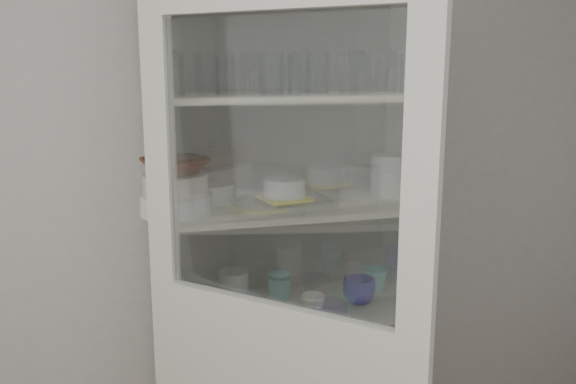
{
  "coord_description": "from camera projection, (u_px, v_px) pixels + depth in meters",
  "views": [
    {
      "loc": [
        -0.37,
        -0.84,
        1.77
      ],
      "look_at": [
        0.2,
        1.27,
        1.3
      ],
      "focal_mm": 38.0,
      "sensor_mm": 36.0,
      "label": 1
    }
  ],
  "objects": [
    {
      "name": "tumbler_10",
      "position": [
        269.0,
        73.0,
        2.13
      ],
      "size": [
        0.07,
        0.07,
        0.14
      ],
      "primitive_type": "cylinder",
      "rotation": [
        0.0,
        0.0,
        -0.02
      ],
      "color": "silver",
      "rests_on": "shelf_glass"
    },
    {
      "name": "cupboard_door",
      "position": [
        276.0,
        377.0,
        1.77
      ],
      "size": [
        0.67,
        0.66,
        2.0
      ],
      "rotation": [
        0.0,
        0.0,
        -0.78
      ],
      "color": "#B9BCAA",
      "rests_on": "floor"
    },
    {
      "name": "tumbler_12",
      "position": [
        318.0,
        71.0,
        2.15
      ],
      "size": [
        0.08,
        0.08,
        0.15
      ],
      "primitive_type": "cylinder",
      "color": "silver",
      "rests_on": "shelf_glass"
    },
    {
      "name": "tumbler_13",
      "position": [
        349.0,
        76.0,
        2.05
      ],
      "size": [
        0.06,
        0.06,
        0.13
      ],
      "primitive_type": "cylinder",
      "color": "silver",
      "rests_on": "shelf_glass"
    },
    {
      "name": "tumbler_6",
      "position": [
        410.0,
        74.0,
        2.13
      ],
      "size": [
        0.08,
        0.08,
        0.14
      ],
      "primitive_type": "cylinder",
      "rotation": [
        0.0,
        0.0,
        0.16
      ],
      "color": "silver",
      "rests_on": "shelf_glass"
    },
    {
      "name": "goblet_2",
      "position": [
        358.0,
        69.0,
        2.29
      ],
      "size": [
        0.08,
        0.08,
        0.17
      ],
      "primitive_type": null,
      "color": "silver",
      "rests_on": "shelf_glass"
    },
    {
      "name": "tumbler_4",
      "position": [
        299.0,
        74.0,
        2.03
      ],
      "size": [
        0.08,
        0.08,
        0.14
      ],
      "primitive_type": "cylinder",
      "rotation": [
        0.0,
        0.0,
        0.24
      ],
      "color": "silver",
      "rests_on": "shelf_glass"
    },
    {
      "name": "tumbler_9",
      "position": [
        288.0,
        75.0,
        2.17
      ],
      "size": [
        0.09,
        0.09,
        0.13
      ],
      "primitive_type": "cylinder",
      "rotation": [
        0.0,
        0.0,
        -0.44
      ],
      "color": "silver",
      "rests_on": "shelf_glass"
    },
    {
      "name": "mug_teal",
      "position": [
        374.0,
        280.0,
        2.45
      ],
      "size": [
        0.13,
        0.13,
        0.1
      ],
      "primitive_type": "imported",
      "rotation": [
        0.0,
        0.0,
        -0.24
      ],
      "color": "teal",
      "rests_on": "shelf_mugs"
    },
    {
      "name": "terracotta_bowl",
      "position": [
        175.0,
        166.0,
        2.05
      ],
      "size": [
        0.28,
        0.28,
        0.05
      ],
      "primitive_type": "imported",
      "rotation": [
        0.0,
        0.0,
        0.31
      ],
      "color": "#542212",
      "rests_on": "cream_bowl"
    },
    {
      "name": "plate_stack_back",
      "position": [
        209.0,
        192.0,
        2.27
      ],
      "size": [
        0.2,
        0.2,
        0.07
      ],
      "primitive_type": "cylinder",
      "color": "silver",
      "rests_on": "shelf_plates"
    },
    {
      "name": "white_canister",
      "position": [
        234.0,
        288.0,
        2.32
      ],
      "size": [
        0.14,
        0.14,
        0.13
      ],
      "primitive_type": "cylinder",
      "rotation": [
        0.0,
        0.0,
        0.31
      ],
      "color": "silver",
      "rests_on": "shelf_mugs"
    },
    {
      "name": "teal_jar",
      "position": [
        279.0,
        286.0,
        2.38
      ],
      "size": [
        0.09,
        0.09,
        0.11
      ],
      "color": "teal",
      "rests_on": "shelf_mugs"
    },
    {
      "name": "white_ramekin",
      "position": [
        285.0,
        187.0,
        2.21
      ],
      "size": [
        0.19,
        0.19,
        0.07
      ],
      "primitive_type": "cylinder",
      "rotation": [
        0.0,
        0.0,
        0.29
      ],
      "color": "silver",
      "rests_on": "yellow_trivet"
    },
    {
      "name": "yellow_trivet",
      "position": [
        285.0,
        198.0,
        2.21
      ],
      "size": [
        0.19,
        0.19,
        0.01
      ],
      "primitive_type": "cube",
      "rotation": [
        0.0,
        0.0,
        0.18
      ],
      "color": "yellow",
      "rests_on": "glass_platter"
    },
    {
      "name": "pantry_cabinet",
      "position": [
        284.0,
        280.0,
        2.37
      ],
      "size": [
        1.0,
        0.45,
        2.1
      ],
      "color": "#B9BCAA",
      "rests_on": "floor"
    },
    {
      "name": "tumbler_5",
      "position": [
        361.0,
        71.0,
        2.1
      ],
      "size": [
        0.08,
        0.08,
        0.16
      ],
      "primitive_type": "cylinder",
      "rotation": [
        0.0,
        0.0,
        0.1
      ],
      "color": "silver",
      "rests_on": "shelf_glass"
    },
    {
      "name": "mug_white",
      "position": [
        313.0,
        306.0,
        2.21
      ],
      "size": [
        0.11,
        0.11,
        0.08
      ],
      "primitive_type": "imported",
      "rotation": [
        0.0,
        0.0,
        -0.28
      ],
      "color": "silver",
      "rests_on": "shelf_mugs"
    },
    {
      "name": "goblet_0",
      "position": [
        168.0,
        68.0,
        2.11
      ],
      "size": [
        0.08,
        0.08,
        0.18
      ],
      "primitive_type": null,
      "color": "silver",
      "rests_on": "shelf_glass"
    },
    {
      "name": "plate_stack_front",
      "position": [
        177.0,
        204.0,
        2.08
      ],
      "size": [
        0.25,
        0.25,
        0.07
      ],
      "primitive_type": "cylinder",
      "color": "silver",
      "rests_on": "shelf_plates"
    },
    {
      "name": "measuring_cups",
      "position": [
        266.0,
        311.0,
        2.23
      ],
      "size": [
        0.09,
        0.09,
        0.04
      ],
      "primitive_type": "cylinder",
      "color": "#A6A6AC",
      "rests_on": "shelf_mugs"
    },
    {
      "name": "glass_platter",
      "position": [
        285.0,
        202.0,
        2.22
      ],
      "size": [
        0.38,
        0.38,
        0.02
      ],
      "primitive_type": "cylinder",
      "rotation": [
        0.0,
        0.0,
        0.08
      ],
      "color": "silver",
      "rests_on": "shelf_plates"
    },
    {
      "name": "tumbler_2",
      "position": [
        298.0,
        73.0,
        2.04
      ],
      "size": [
        0.1,
        0.1,
        0.15
      ],
      "primitive_type": "cylinder",
      "rotation": [
        0.0,
        0.0,
        -0.38
      ],
      "color": "silver",
      "rests_on": "shelf_glass"
    },
    {
      "name": "tumbler_8",
      "position": [
        236.0,
        73.0,
        2.12
      ],
      "size": [
        0.09,
        0.09,
        0.14
      ],
      "primitive_type": "cylinder",
      "rotation": [
        0.0,
        0.0,
        0.31
      ],
      "color": "silver",
      "rests_on": "shelf_glass"
    },
    {
      "name": "goblet_3",
      "position": [
        387.0,
        69.0,
        2.32
      ],
      "size": [
        0.08,
        0.08,
        0.17
      ],
      "primitive_type": null,
      "color": "silver",
      "rests_on": "shelf_glass"
    },
    {
      "name": "tumbler_3",
      "position": [
        272.0,
        73.0,
        1.99
      ],
      "size": [
        0.1,
        0.1,
        0.15
      ],
      "primitive_type": "cylinder",
      "rotation": [
        0.0,
        0.0,
        -0.37
      ],
      "color": "silver",
      "rests_on": "shelf_glass"
    },
    {
      "name": "wall_back",
      "position": [
        224.0,
        184.0,
        2.4
      ],
      "size": [
        3.6,
        0.02,
        2.6
      ],
      "primitive_type": "cube",
      "color": "beige",
      "rests_on": "ground"
    },
    {
      "name": "mug_blue",
      "position": [
        359.0,
        291.0,
        2.34
      ],
      "size": [
        0.16,
        0.16,
        0.1
      ],
      "primitive_type": "imported",
      "rotation": [
        0.0,
        0.0,
        0.29
      ],
      "color": "#060A84",
      "rests_on": "shelf_mugs"
    },
    {
      "name": "tumbler_11",
      "position": [
        318.0,
        71.0,
        2.2
      ],
      "size": [
        0.08,
        0.08,
        0.15
      ],
      "primitive_type": "cylinder",
      "rotation": [
        0.0,
        0.0,
        0.11
      ],
      "color": "silver",
      "rests_on": "shelf_glass"
    },
    {
      "name": "tumbler_7",
      "position": [
        174.0,
        75.0,
        2.06
      ],
      "size": [
        0.08,
        0.08,
        0.13
      ],
      "primitive_type": "cylinder",
      "rotation": [
        0.0,
        0.0,
        0.36
      ],
      "color": "silver",
      "rests_on": "shelf_glass"
    },
    {
      "name": "cream_bowl",
      "position": [
        176.0,
        184.0,
        2.06
      ],
      "size": [
        0.27,
        0.27,
        0.07
      ],
      "primitive_type": "cylinder",
      "rotation": [
        0.0,
        0.0,
        0.27
      ],
      "color": "beige",
      "rests_on": "plate_stack_front"
    },
    {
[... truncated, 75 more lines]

